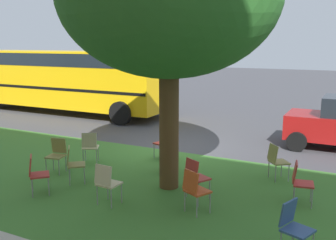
{
  "coord_description": "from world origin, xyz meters",
  "views": [
    {
      "loc": [
        -4.99,
        10.5,
        3.26
      ],
      "look_at": [
        -0.4,
        1.41,
        1.23
      ],
      "focal_mm": 41.43,
      "sensor_mm": 36.0,
      "label": 1
    }
  ],
  "objects_px": {
    "chair_6": "(57,153)",
    "school_bus": "(64,75)",
    "chair_9": "(300,180)",
    "chair_11": "(276,159)",
    "chair_8": "(195,175)",
    "chair_2": "(90,145)",
    "chair_10": "(73,162)",
    "chair_1": "(36,172)",
    "chair_5": "(164,141)",
    "chair_7": "(107,181)",
    "chair_4": "(165,151)",
    "chair_3": "(195,188)",
    "chair_0": "(294,224)"
  },
  "relations": [
    {
      "from": "chair_5",
      "to": "chair_8",
      "type": "xyz_separation_m",
      "value": [
        -1.92,
        2.29,
        0.0
      ]
    },
    {
      "from": "chair_2",
      "to": "chair_10",
      "type": "xyz_separation_m",
      "value": [
        -0.59,
        1.39,
        0.0
      ]
    },
    {
      "from": "chair_2",
      "to": "chair_8",
      "type": "height_order",
      "value": "same"
    },
    {
      "from": "chair_1",
      "to": "chair_11",
      "type": "bearing_deg",
      "value": -143.55
    },
    {
      "from": "chair_5",
      "to": "chair_11",
      "type": "height_order",
      "value": "same"
    },
    {
      "from": "chair_5",
      "to": "chair_10",
      "type": "relative_size",
      "value": 1.0
    },
    {
      "from": "chair_3",
      "to": "chair_6",
      "type": "height_order",
      "value": "same"
    },
    {
      "from": "chair_4",
      "to": "chair_6",
      "type": "relative_size",
      "value": 1.0
    },
    {
      "from": "chair_2",
      "to": "chair_7",
      "type": "xyz_separation_m",
      "value": [
        -2.07,
        2.1,
        0.0
      ]
    },
    {
      "from": "chair_5",
      "to": "chair_10",
      "type": "height_order",
      "value": "same"
    },
    {
      "from": "chair_2",
      "to": "chair_4",
      "type": "bearing_deg",
      "value": -167.84
    },
    {
      "from": "chair_8",
      "to": "chair_10",
      "type": "distance_m",
      "value": 2.96
    },
    {
      "from": "chair_1",
      "to": "chair_5",
      "type": "xyz_separation_m",
      "value": [
        -1.25,
        -3.64,
        0.0
      ]
    },
    {
      "from": "chair_9",
      "to": "chair_8",
      "type": "bearing_deg",
      "value": 19.38
    },
    {
      "from": "chair_9",
      "to": "chair_11",
      "type": "height_order",
      "value": "same"
    },
    {
      "from": "chair_4",
      "to": "chair_10",
      "type": "xyz_separation_m",
      "value": [
        1.49,
        1.84,
        0.0
      ]
    },
    {
      "from": "chair_11",
      "to": "chair_1",
      "type": "bearing_deg",
      "value": 36.45
    },
    {
      "from": "chair_3",
      "to": "chair_10",
      "type": "relative_size",
      "value": 1.0
    },
    {
      "from": "chair_2",
      "to": "school_bus",
      "type": "height_order",
      "value": "school_bus"
    },
    {
      "from": "chair_1",
      "to": "chair_11",
      "type": "xyz_separation_m",
      "value": [
        -4.46,
        -3.3,
        0.0
      ]
    },
    {
      "from": "chair_5",
      "to": "chair_8",
      "type": "bearing_deg",
      "value": 130.04
    },
    {
      "from": "chair_3",
      "to": "chair_4",
      "type": "height_order",
      "value": "same"
    },
    {
      "from": "chair_3",
      "to": "school_bus",
      "type": "relative_size",
      "value": 0.08
    },
    {
      "from": "chair_10",
      "to": "school_bus",
      "type": "distance_m",
      "value": 9.98
    },
    {
      "from": "chair_7",
      "to": "chair_10",
      "type": "distance_m",
      "value": 1.64
    },
    {
      "from": "chair_9",
      "to": "chair_0",
      "type": "bearing_deg",
      "value": 95.89
    },
    {
      "from": "chair_0",
      "to": "chair_11",
      "type": "relative_size",
      "value": 1.0
    },
    {
      "from": "chair_4",
      "to": "chair_9",
      "type": "xyz_separation_m",
      "value": [
        -3.46,
        0.71,
        0.0
      ]
    },
    {
      "from": "chair_9",
      "to": "chair_11",
      "type": "distance_m",
      "value": 1.43
    },
    {
      "from": "chair_9",
      "to": "chair_10",
      "type": "bearing_deg",
      "value": 12.85
    },
    {
      "from": "chair_1",
      "to": "chair_6",
      "type": "relative_size",
      "value": 1.0
    },
    {
      "from": "chair_3",
      "to": "chair_0",
      "type": "bearing_deg",
      "value": 160.14
    },
    {
      "from": "chair_2",
      "to": "chair_5",
      "type": "distance_m",
      "value": 2.08
    },
    {
      "from": "chair_2",
      "to": "chair_11",
      "type": "distance_m",
      "value": 4.91
    },
    {
      "from": "chair_6",
      "to": "school_bus",
      "type": "height_order",
      "value": "school_bus"
    },
    {
      "from": "chair_1",
      "to": "chair_7",
      "type": "relative_size",
      "value": 1.0
    },
    {
      "from": "chair_1",
      "to": "chair_5",
      "type": "distance_m",
      "value": 3.85
    },
    {
      "from": "chair_3",
      "to": "chair_9",
      "type": "height_order",
      "value": "same"
    },
    {
      "from": "chair_6",
      "to": "chair_11",
      "type": "distance_m",
      "value": 5.46
    },
    {
      "from": "chair_1",
      "to": "chair_10",
      "type": "relative_size",
      "value": 1.0
    },
    {
      "from": "chair_1",
      "to": "chair_6",
      "type": "xyz_separation_m",
      "value": [
        0.64,
        -1.34,
        0.0
      ]
    },
    {
      "from": "chair_6",
      "to": "chair_10",
      "type": "height_order",
      "value": "same"
    },
    {
      "from": "chair_3",
      "to": "chair_10",
      "type": "distance_m",
      "value": 3.22
    },
    {
      "from": "chair_4",
      "to": "chair_10",
      "type": "bearing_deg",
      "value": 51.0
    },
    {
      "from": "chair_10",
      "to": "chair_1",
      "type": "bearing_deg",
      "value": 75.41
    },
    {
      "from": "chair_1",
      "to": "school_bus",
      "type": "xyz_separation_m",
      "value": [
        6.45,
        -8.22,
        1.24
      ]
    },
    {
      "from": "chair_11",
      "to": "chair_2",
      "type": "bearing_deg",
      "value": 11.49
    },
    {
      "from": "chair_7",
      "to": "school_bus",
      "type": "distance_m",
      "value": 11.5
    },
    {
      "from": "chair_1",
      "to": "school_bus",
      "type": "relative_size",
      "value": 0.08
    },
    {
      "from": "chair_4",
      "to": "chair_9",
      "type": "distance_m",
      "value": 3.53
    }
  ]
}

